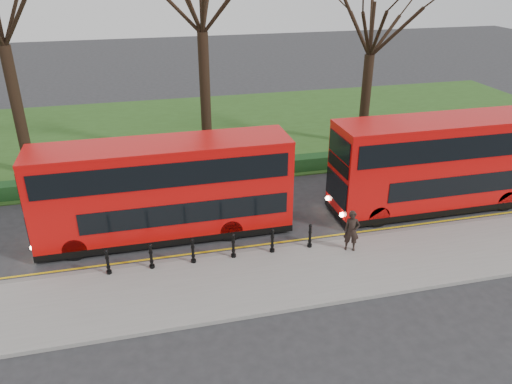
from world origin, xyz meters
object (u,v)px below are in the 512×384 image
object	(u,v)px
pedestrian	(352,231)
bus_lead	(164,191)
bus_rear	(447,164)
bollard_row	(213,249)

from	to	relation	value
pedestrian	bus_lead	bearing A→B (deg)	-179.77
bus_rear	pedestrian	distance (m)	6.74
bollard_row	bus_rear	world-z (taller)	bus_rear
bus_lead	bus_rear	xyz separation A→B (m)	(13.10, -0.36, 0.09)
bus_rear	pedestrian	size ratio (longest dim) A/B	6.35
bollard_row	bus_rear	xyz separation A→B (m)	(11.52, 2.27, 1.56)
bus_lead	pedestrian	world-z (taller)	bus_lead
bus_lead	pedestrian	distance (m)	7.90
bus_lead	pedestrian	bearing A→B (deg)	-24.40
bus_lead	bus_rear	bearing A→B (deg)	-1.56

